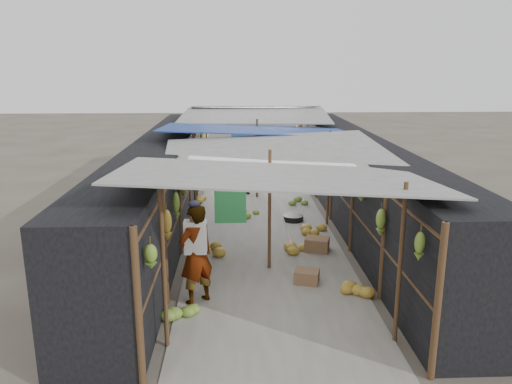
{
  "coord_description": "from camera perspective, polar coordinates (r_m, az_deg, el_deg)",
  "views": [
    {
      "loc": [
        -0.7,
        -7.02,
        4.26
      ],
      "look_at": [
        -0.21,
        4.82,
        1.25
      ],
      "focal_mm": 35.0,
      "sensor_mm": 36.0,
      "label": 1
    }
  ],
  "objects": [
    {
      "name": "market_canopy",
      "position": [
        14.0,
        0.62,
        6.63
      ],
      "size": [
        5.62,
        15.2,
        2.77
      ],
      "color": "brown",
      "rests_on": "ground"
    },
    {
      "name": "vendor_elderly",
      "position": [
        9.14,
        -6.88,
        -7.13
      ],
      "size": [
        0.82,
        0.78,
        1.89
      ],
      "primitive_type": "imported",
      "rotation": [
        0.0,
        0.0,
        3.81
      ],
      "color": "silver",
      "rests_on": "ground"
    },
    {
      "name": "floor_bananas",
      "position": [
        13.34,
        2.56,
        -3.74
      ],
      "size": [
        4.01,
        10.2,
        0.35
      ],
      "color": "#AC872C",
      "rests_on": "ground"
    },
    {
      "name": "vendor_seated",
      "position": [
        18.08,
        4.7,
        2.0
      ],
      "size": [
        0.42,
        0.62,
        0.89
      ],
      "primitive_type": "imported",
      "rotation": [
        0.0,
        0.0,
        -1.73
      ],
      "color": "#524D47",
      "rests_on": "ground"
    },
    {
      "name": "hanging_bananas",
      "position": [
        13.52,
        0.98,
        3.15
      ],
      "size": [
        3.95,
        14.27,
        0.76
      ],
      "color": "olive",
      "rests_on": "ground"
    },
    {
      "name": "stall_right",
      "position": [
        14.29,
        11.45,
        1.38
      ],
      "size": [
        1.4,
        15.0,
        2.3
      ],
      "primitive_type": "cube",
      "color": "black",
      "rests_on": "ground"
    },
    {
      "name": "black_basin",
      "position": [
        14.1,
        4.27,
        -3.01
      ],
      "size": [
        0.57,
        0.57,
        0.17
      ],
      "primitive_type": "cylinder",
      "color": "black",
      "rests_on": "ground"
    },
    {
      "name": "ground",
      "position": [
        8.24,
        2.98,
        -16.89
      ],
      "size": [
        80.0,
        80.0,
        0.0
      ],
      "primitive_type": "plane",
      "color": "#6B6356",
      "rests_on": "ground"
    },
    {
      "name": "crate_near",
      "position": [
        11.91,
        6.99,
        -5.99
      ],
      "size": [
        0.65,
        0.58,
        0.33
      ],
      "primitive_type": "cube",
      "rotation": [
        0.0,
        0.0,
        -0.3
      ],
      "color": "#93674B",
      "rests_on": "ground"
    },
    {
      "name": "shopper_blue",
      "position": [
        16.99,
        0.15,
        2.89
      ],
      "size": [
        1.13,
        1.07,
        1.83
      ],
      "primitive_type": "imported",
      "rotation": [
        0.0,
        0.0,
        0.58
      ],
      "color": "navy",
      "rests_on": "ground"
    },
    {
      "name": "stall_left",
      "position": [
        14.02,
        -10.52,
        1.18
      ],
      "size": [
        1.4,
        15.0,
        2.3
      ],
      "primitive_type": "cube",
      "color": "black",
      "rests_on": "ground"
    },
    {
      "name": "crate_mid",
      "position": [
        10.2,
        5.83,
        -9.63
      ],
      "size": [
        0.56,
        0.49,
        0.28
      ],
      "primitive_type": "cube",
      "rotation": [
        0.0,
        0.0,
        -0.27
      ],
      "color": "#93674B",
      "rests_on": "ground"
    },
    {
      "name": "crate_back",
      "position": [
        15.18,
        -2.07,
        -1.57
      ],
      "size": [
        0.41,
        0.34,
        0.25
      ],
      "primitive_type": "cube",
      "rotation": [
        0.0,
        0.0,
        -0.05
      ],
      "color": "#93674B",
      "rests_on": "ground"
    },
    {
      "name": "aisle_slab",
      "position": [
        14.19,
        0.56,
        -3.18
      ],
      "size": [
        3.6,
        16.0,
        0.02
      ],
      "primitive_type": "cube",
      "color": "#9E998E",
      "rests_on": "ground"
    }
  ]
}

